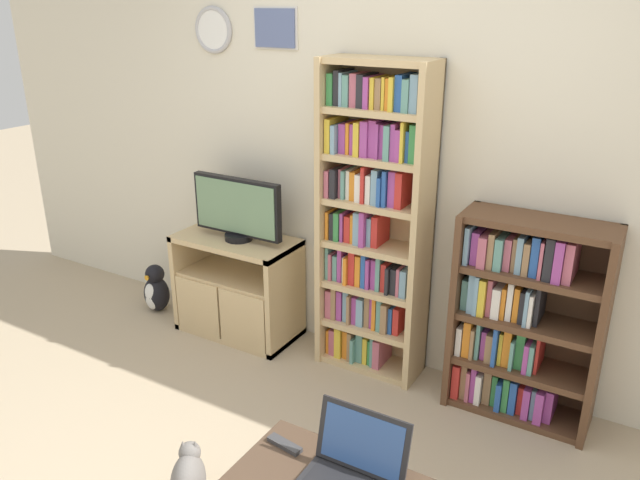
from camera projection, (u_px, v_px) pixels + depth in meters
wall_back at (402, 155)px, 3.54m from camera, size 6.64×0.09×2.60m
tv_stand at (236, 287)px, 4.15m from camera, size 0.81×0.42×0.68m
television at (237, 209)px, 3.94m from camera, size 0.64×0.18×0.41m
bookshelf_tall at (373, 223)px, 3.58m from camera, size 0.63×0.28×1.85m
bookshelf_short at (518, 320)px, 3.29m from camera, size 0.76×0.31×1.12m
laptop at (353, 470)px, 2.35m from camera, size 0.38×0.30×0.27m
remote_near_laptop at (285, 444)px, 2.57m from camera, size 0.16×0.07×0.02m
cat at (189, 480)px, 2.77m from camera, size 0.40×0.43×0.29m
penguin_figurine at (156, 290)px, 4.51m from camera, size 0.19×0.17×0.36m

